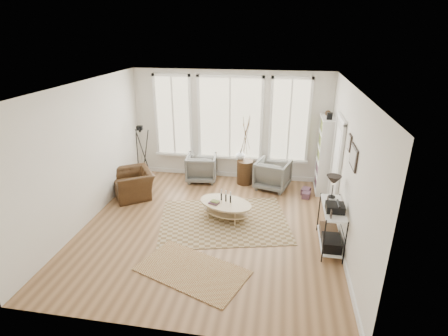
% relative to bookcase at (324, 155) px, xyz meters
% --- Properties ---
extents(room, '(5.50, 5.54, 2.90)m').
position_rel_bookcase_xyz_m(room, '(-2.42, -2.20, 0.47)').
color(room, '#966C46').
rests_on(room, ground).
extents(bay_window, '(4.14, 0.12, 2.24)m').
position_rel_bookcase_xyz_m(bay_window, '(-2.44, 0.49, 0.65)').
color(bay_window, beige).
rests_on(bay_window, ground).
extents(door, '(0.09, 1.06, 2.22)m').
position_rel_bookcase_xyz_m(door, '(0.13, -1.08, 0.17)').
color(door, silver).
rests_on(door, ground).
extents(bookcase, '(0.31, 0.85, 2.06)m').
position_rel_bookcase_xyz_m(bookcase, '(0.00, 0.00, 0.00)').
color(bookcase, white).
rests_on(bookcase, ground).
extents(low_shelf, '(0.38, 1.08, 1.30)m').
position_rel_bookcase_xyz_m(low_shelf, '(-0.06, -2.52, -0.44)').
color(low_shelf, white).
rests_on(low_shelf, ground).
extents(wall_art, '(0.04, 0.88, 0.44)m').
position_rel_bookcase_xyz_m(wall_art, '(0.14, -2.49, 0.92)').
color(wall_art, black).
rests_on(wall_art, ground).
extents(rug_main, '(3.08, 2.58, 0.01)m').
position_rel_bookcase_xyz_m(rug_main, '(-2.18, -1.95, -0.95)').
color(rug_main, brown).
rests_on(rug_main, ground).
extents(rug_runner, '(2.07, 1.61, 0.01)m').
position_rel_bookcase_xyz_m(rug_runner, '(-2.44, -3.69, -0.94)').
color(rug_runner, brown).
rests_on(rug_runner, ground).
extents(coffee_table, '(1.37, 1.11, 0.55)m').
position_rel_bookcase_xyz_m(coffee_table, '(-2.18, -1.80, -0.66)').
color(coffee_table, tan).
rests_on(coffee_table, ground).
extents(armchair_left, '(0.87, 0.89, 0.73)m').
position_rel_bookcase_xyz_m(armchair_left, '(-3.14, 0.11, -0.59)').
color(armchair_left, slate).
rests_on(armchair_left, ground).
extents(armchair_right, '(1.00, 1.02, 0.75)m').
position_rel_bookcase_xyz_m(armchair_right, '(-1.23, -0.07, -0.58)').
color(armchair_right, slate).
rests_on(armchair_right, ground).
extents(side_table, '(0.42, 0.42, 1.78)m').
position_rel_bookcase_xyz_m(side_table, '(-1.97, 0.11, -0.10)').
color(side_table, '#3D2513').
rests_on(side_table, ground).
extents(vase, '(0.26, 0.26, 0.25)m').
position_rel_bookcase_xyz_m(vase, '(-2.11, 0.21, -0.19)').
color(vase, silver).
rests_on(vase, side_table).
extents(accent_chair, '(1.33, 1.30, 0.65)m').
position_rel_bookcase_xyz_m(accent_chair, '(-4.58, -1.11, -0.63)').
color(accent_chair, '#3D2513').
rests_on(accent_chair, ground).
extents(tripod_camera, '(0.54, 0.54, 1.53)m').
position_rel_bookcase_xyz_m(tripod_camera, '(-4.69, -0.18, -0.25)').
color(tripod_camera, black).
rests_on(tripod_camera, ground).
extents(book_stack_near, '(0.26, 0.30, 0.16)m').
position_rel_bookcase_xyz_m(book_stack_near, '(-0.39, -0.31, -0.88)').
color(book_stack_near, maroon).
rests_on(book_stack_near, ground).
extents(book_stack_far, '(0.22, 0.26, 0.15)m').
position_rel_bookcase_xyz_m(book_stack_far, '(-0.39, -0.51, -0.88)').
color(book_stack_far, maroon).
rests_on(book_stack_far, ground).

